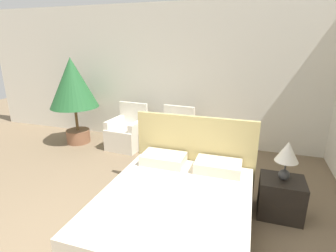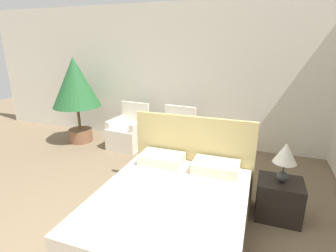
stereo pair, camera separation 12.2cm
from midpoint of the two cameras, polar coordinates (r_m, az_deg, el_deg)
name	(u,v)px [view 2 (the right image)]	position (r m, az deg, el deg)	size (l,w,h in m)	color
wall_back	(186,76)	(5.58, 4.61, 10.70)	(10.00, 0.06, 2.90)	silver
bed	(172,209)	(3.19, 2.00, -17.59)	(1.72, 2.03, 1.15)	brown
armchair_near_window_left	(129,134)	(5.59, -7.97, -1.75)	(0.71, 0.76, 0.90)	silver
armchair_near_window_right	(174,140)	(5.21, 2.02, -3.02)	(0.71, 0.76, 0.90)	silver
potted_palm	(75,86)	(5.91, -18.93, 8.26)	(1.01, 1.01, 1.85)	brown
nightstand	(279,199)	(3.70, 23.88, -14.35)	(0.53, 0.45, 0.50)	black
table_lamp	(285,156)	(3.45, 25.10, -5.89)	(0.28, 0.28, 0.50)	#333333
side_table	(151,138)	(5.39, -3.16, -2.60)	(0.36, 0.36, 0.51)	#B7AD93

